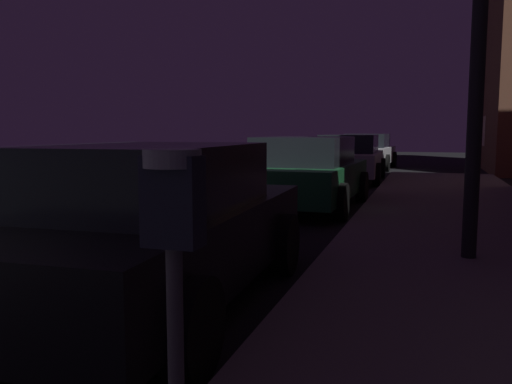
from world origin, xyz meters
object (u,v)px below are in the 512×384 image
parking_meter (174,247)px  car_green (307,173)px  car_black (154,226)px  car_white (368,152)px  car_silver (349,158)px

parking_meter → car_green: (-1.48, 8.75, -0.45)m
car_black → car_white: same height
car_green → car_black: bearing=-90.0°
car_green → car_white: same height
car_silver → car_white: bearing=90.0°
parking_meter → car_black: (-1.48, 2.54, -0.45)m
car_white → parking_meter: bearing=-85.8°
parking_meter → car_white: bearing=94.2°
car_green → car_white: (-0.00, 11.61, -0.01)m
car_silver → car_white: same height
car_green → car_silver: same height
car_black → car_silver: size_ratio=0.94×
parking_meter → car_white: 20.42m
parking_meter → car_black: bearing=120.2°
car_green → car_white: bearing=90.0°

